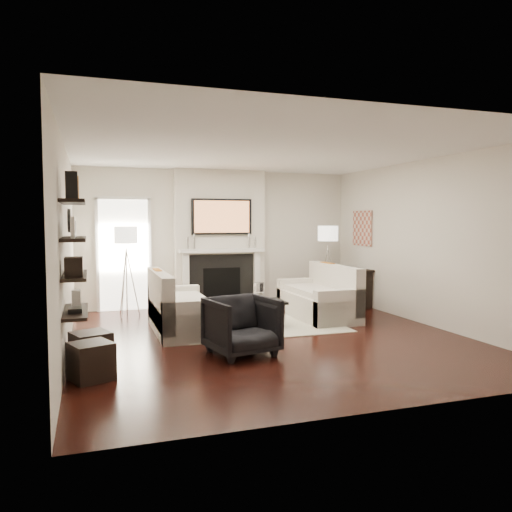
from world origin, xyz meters
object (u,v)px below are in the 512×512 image
object	(u,v)px
armchair	(242,323)
lamp_left_shade	(126,235)
ottoman_near	(91,349)
coffee_table	(250,303)
lamp_right_shade	(328,233)
loveseat_right_base	(317,306)
loveseat_left_base	(182,318)

from	to	relation	value
armchair	lamp_left_shade	size ratio (longest dim) A/B	2.02
ottoman_near	coffee_table	bearing A→B (deg)	30.67
coffee_table	lamp_right_shade	size ratio (longest dim) A/B	2.75
coffee_table	loveseat_right_base	bearing A→B (deg)	16.84
lamp_left_shade	armchair	bearing A→B (deg)	-69.02
coffee_table	lamp_left_shade	size ratio (longest dim) A/B	2.75
loveseat_left_base	ottoman_near	xyz separation A→B (m)	(-1.34, -1.51, -0.01)
coffee_table	armchair	world-z (taller)	armchair
loveseat_left_base	armchair	size ratio (longest dim) A/B	2.23
armchair	ottoman_near	world-z (taller)	armchair
loveseat_right_base	lamp_left_shade	size ratio (longest dim) A/B	4.50
loveseat_left_base	armchair	bearing A→B (deg)	-73.02
loveseat_right_base	ottoman_near	xyz separation A→B (m)	(-3.79, -1.85, -0.01)
armchair	lamp_left_shade	bearing A→B (deg)	99.23
loveseat_right_base	lamp_right_shade	xyz separation A→B (m)	(0.73, 1.08, 1.24)
armchair	lamp_right_shade	size ratio (longest dim) A/B	2.02
loveseat_right_base	lamp_right_shade	world-z (taller)	lamp_right_shade
lamp_left_shade	ottoman_near	xyz separation A→B (m)	(-0.62, -3.06, -1.25)
lamp_left_shade	ottoman_near	distance (m)	3.37
loveseat_right_base	lamp_left_shade	xyz separation A→B (m)	(-3.17, 1.22, 1.24)
loveseat_right_base	armchair	xyz separation A→B (m)	(-1.97, -1.91, 0.19)
coffee_table	armchair	distance (m)	1.61
loveseat_left_base	lamp_right_shade	xyz separation A→B (m)	(3.18, 1.42, 1.24)
loveseat_right_base	lamp_right_shade	distance (m)	1.80
loveseat_right_base	lamp_right_shade	size ratio (longest dim) A/B	4.50
armchair	lamp_left_shade	xyz separation A→B (m)	(-1.20, 3.13, 1.05)
coffee_table	lamp_right_shade	distance (m)	2.79
lamp_left_shade	lamp_right_shade	world-z (taller)	same
loveseat_left_base	lamp_left_shade	xyz separation A→B (m)	(-0.72, 1.55, 1.24)
ottoman_near	lamp_left_shade	bearing A→B (deg)	78.56
loveseat_right_base	ottoman_near	distance (m)	4.21
coffee_table	ottoman_near	bearing A→B (deg)	-149.33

